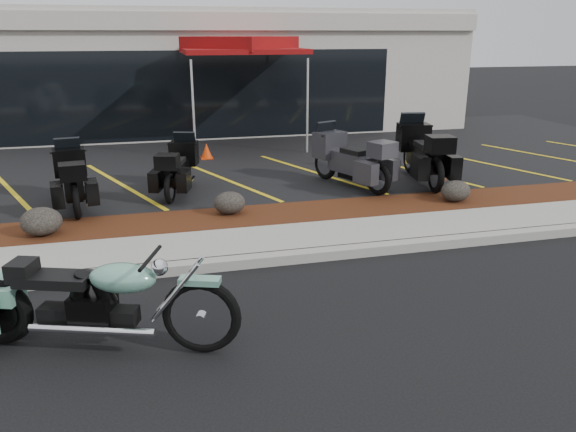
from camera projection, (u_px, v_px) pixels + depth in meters
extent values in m
plane|color=black|center=(282.00, 289.00, 7.53)|extent=(90.00, 90.00, 0.00)
cube|color=gray|center=(267.00, 259.00, 8.34)|extent=(24.00, 0.25, 0.15)
cube|color=gray|center=(258.00, 243.00, 8.99)|extent=(24.00, 1.20, 0.15)
cube|color=black|center=(245.00, 220.00, 10.09)|extent=(24.00, 1.20, 0.16)
cube|color=black|center=(210.00, 158.00, 15.06)|extent=(26.00, 9.60, 0.15)
cube|color=#ACA89B|center=(187.00, 70.00, 20.27)|extent=(18.00, 8.00, 4.00)
cube|color=black|center=(199.00, 95.00, 16.76)|extent=(12.00, 0.06, 2.60)
cube|color=#ACA89B|center=(195.00, 21.00, 16.08)|extent=(18.00, 0.30, 0.50)
ellipsoid|color=black|center=(41.00, 221.00, 9.03)|extent=(0.65, 0.54, 0.46)
ellipsoid|color=black|center=(230.00, 203.00, 10.11)|extent=(0.57, 0.48, 0.41)
ellipsoid|color=black|center=(456.00, 191.00, 10.86)|extent=(0.58, 0.48, 0.41)
cone|color=red|center=(207.00, 151.00, 14.63)|extent=(0.30, 0.30, 0.40)
cylinder|color=silver|center=(212.00, 111.00, 14.15)|extent=(0.06, 0.06, 2.50)
cylinder|color=silver|center=(315.00, 104.00, 15.57)|extent=(0.06, 0.06, 2.50)
cylinder|color=silver|center=(174.00, 99.00, 16.67)|extent=(0.06, 0.06, 2.50)
cylinder|color=silver|center=(265.00, 94.00, 18.09)|extent=(0.06, 0.06, 2.50)
cube|color=maroon|center=(241.00, 50.00, 15.68)|extent=(4.00, 4.00, 0.13)
cube|color=maroon|center=(240.00, 43.00, 15.62)|extent=(3.27, 3.27, 0.38)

